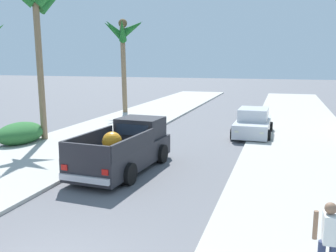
# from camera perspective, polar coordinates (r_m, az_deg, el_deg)

# --- Properties ---
(sidewalk_left) EXTENTS (5.35, 60.00, 0.12)m
(sidewalk_left) POSITION_cam_1_polar(r_m,az_deg,el_deg) (20.23, -12.25, -1.87)
(sidewalk_left) COLOR #B2AFA8
(sidewalk_left) RESTS_ON ground
(sidewalk_right) EXTENTS (5.35, 60.00, 0.12)m
(sidewalk_right) POSITION_cam_1_polar(r_m,az_deg,el_deg) (17.75, 19.97, -3.91)
(sidewalk_right) COLOR #B2AFA8
(sidewalk_right) RESTS_ON ground
(curb_left) EXTENTS (0.16, 60.00, 0.10)m
(curb_left) POSITION_cam_1_polar(r_m,az_deg,el_deg) (19.65, -9.01, -2.14)
(curb_left) COLOR silver
(curb_left) RESTS_ON ground
(curb_right) EXTENTS (0.16, 60.00, 0.10)m
(curb_right) POSITION_cam_1_polar(r_m,az_deg,el_deg) (17.72, 15.85, -3.74)
(curb_right) COLOR silver
(curb_right) RESTS_ON ground
(pickup_truck) EXTENTS (2.47, 5.33, 1.80)m
(pickup_truck) POSITION_cam_1_polar(r_m,az_deg,el_deg) (14.45, -6.50, -3.49)
(pickup_truck) COLOR #28282D
(pickup_truck) RESTS_ON ground
(car_right_near) EXTENTS (2.05, 4.27, 1.54)m
(car_right_near) POSITION_cam_1_polar(r_m,az_deg,el_deg) (21.08, 12.78, 0.40)
(car_right_near) COLOR silver
(car_right_near) RESTS_ON ground
(palm_tree_left_fore) EXTENTS (2.89, 3.34, 7.97)m
(palm_tree_left_fore) POSITION_cam_1_polar(r_m,az_deg,el_deg) (20.11, -19.28, 16.34)
(palm_tree_left_fore) COLOR #846B4C
(palm_tree_left_fore) RESTS_ON ground
(palm_tree_left_mid) EXTENTS (3.34, 4.00, 7.19)m
(palm_tree_left_mid) POSITION_cam_1_polar(r_m,az_deg,el_deg) (29.18, -6.87, 13.33)
(palm_tree_left_mid) COLOR #846B4C
(palm_tree_left_mid) RESTS_ON ground
(hedge_bush) EXTENTS (1.80, 2.80, 1.10)m
(hedge_bush) POSITION_cam_1_polar(r_m,az_deg,el_deg) (19.98, -21.52, -1.06)
(hedge_bush) COLOR #2D6B33
(hedge_bush) RESTS_ON ground
(pedestrian) EXTENTS (0.57, 0.38, 1.59)m
(pedestrian) POSITION_cam_1_polar(r_m,az_deg,el_deg) (7.82, 23.20, -15.26)
(pedestrian) COLOR navy
(pedestrian) RESTS_ON ground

